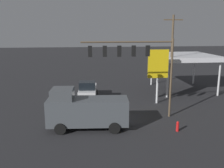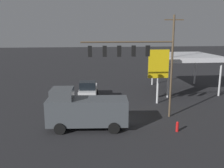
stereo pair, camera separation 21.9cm
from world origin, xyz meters
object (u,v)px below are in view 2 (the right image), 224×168
utility_pole (172,54)px  price_sign (158,66)px  traffic_signal_assembly (135,57)px  pickup_parked (88,91)px  fire_hydrant (177,127)px  delivery_truck (85,110)px

utility_pole → price_sign: size_ratio=1.63×
traffic_signal_assembly → pickup_parked: bearing=-58.2°
price_sign → fire_hydrant: (0.66, 8.22, -3.92)m
delivery_truck → fire_hydrant: delivery_truck is taller
utility_pole → fire_hydrant: bearing=73.7°
price_sign → utility_pole: bearing=-130.9°
delivery_truck → fire_hydrant: size_ratio=7.90×
price_sign → pickup_parked: price_sign is taller
fire_hydrant → pickup_parked: bearing=-55.5°
pickup_parked → fire_hydrant: size_ratio=6.07×
traffic_signal_assembly → delivery_truck: size_ratio=1.24×
delivery_truck → fire_hydrant: bearing=173.4°
price_sign → pickup_parked: (7.93, -2.34, -3.25)m
price_sign → delivery_truck: size_ratio=0.89×
pickup_parked → utility_pole: bearing=98.3°
pickup_parked → fire_hydrant: (-7.27, 10.56, -0.67)m
utility_pole → pickup_parked: 11.40m
traffic_signal_assembly → delivery_truck: 6.62m
price_sign → delivery_truck: 11.02m
price_sign → delivery_truck: bearing=39.1°
utility_pole → price_sign: bearing=49.1°
delivery_truck → price_sign: bearing=-136.6°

